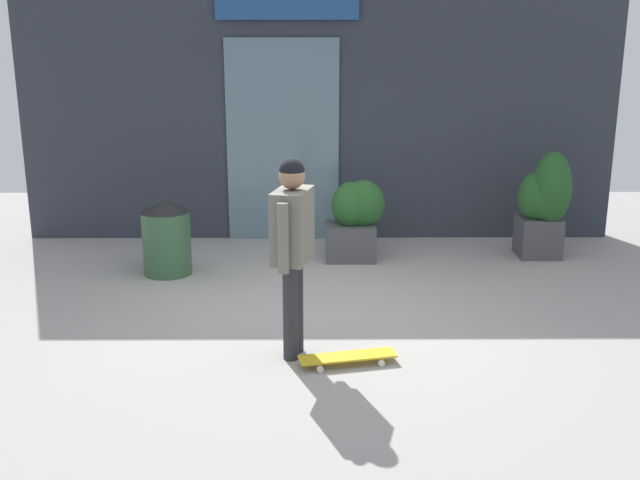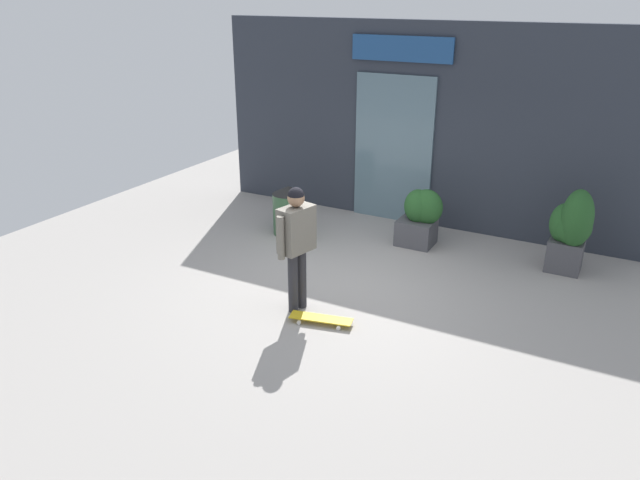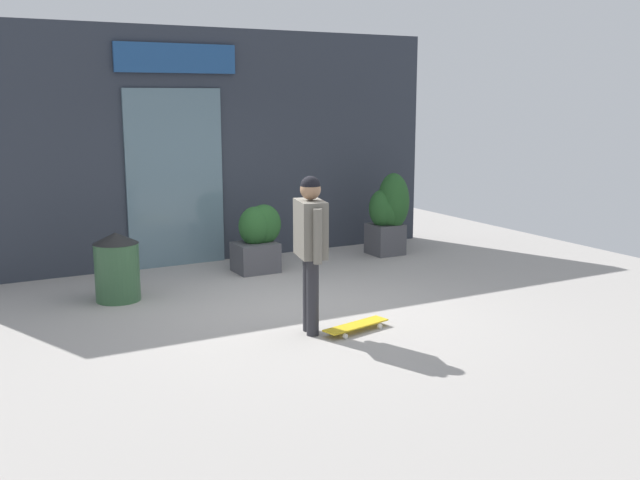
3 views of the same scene
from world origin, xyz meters
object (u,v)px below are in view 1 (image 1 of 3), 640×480
Objects in this scene: skateboarder at (292,237)px; trash_bin at (166,237)px; planter_box_left at (544,202)px; skateboard at (348,357)px; planter_box_right at (356,214)px.

skateboarder reaches higher than trash_bin.
planter_box_left is at bearing 57.80° from skateboarder.
skateboarder is at bearing -135.40° from planter_box_left.
skateboarder is 2.03× the size of skateboard.
skateboarder is 1.29× the size of planter_box_left.
skateboard is (0.45, -0.19, -0.97)m from skateboarder.
planter_box_right is (-2.27, -0.02, -0.14)m from planter_box_left.
skateboard is 0.86× the size of planter_box_right.
planter_box_right is 2.25m from trash_bin.
trash_bin is (-1.94, 2.45, 0.37)m from skateboard.
planter_box_right is 1.13× the size of trash_bin.
skateboarder is 1.97× the size of trash_bin.
skateboarder reaches higher than skateboard.
planter_box_left is (2.94, 2.90, -0.35)m from skateboarder.
planter_box_left reaches higher than trash_bin.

